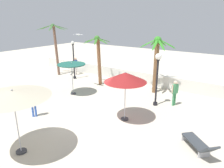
# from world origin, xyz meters

# --- Properties ---
(ground_plane) EXTENTS (56.00, 56.00, 0.00)m
(ground_plane) POSITION_xyz_m (0.00, 0.00, 0.00)
(ground_plane) COLOR beige
(boundary_wall) EXTENTS (25.20, 0.30, 1.03)m
(boundary_wall) POSITION_xyz_m (0.00, 8.00, 0.52)
(boundary_wall) COLOR silver
(boundary_wall) RESTS_ON ground_plane
(patio_umbrella_0) EXTENTS (2.02, 2.02, 2.48)m
(patio_umbrella_0) POSITION_xyz_m (-3.47, 2.63, 2.18)
(patio_umbrella_0) COLOR #333338
(patio_umbrella_0) RESTS_ON ground_plane
(patio_umbrella_1) EXTENTS (2.99, 2.99, 2.89)m
(patio_umbrella_1) POSITION_xyz_m (-0.23, -3.76, 2.68)
(patio_umbrella_1) COLOR #333338
(patio_umbrella_1) RESTS_ON ground_plane
(patio_umbrella_3) EXTENTS (2.32, 2.32, 2.82)m
(patio_umbrella_3) POSITION_xyz_m (1.88, 1.34, 2.51)
(patio_umbrella_3) COLOR #333338
(patio_umbrella_3) RESTS_ON ground_plane
(palm_tree_0) EXTENTS (2.44, 2.32, 4.15)m
(palm_tree_0) POSITION_xyz_m (-3.41, 5.73, 2.65)
(palm_tree_0) COLOR brown
(palm_tree_0) RESTS_ON ground_plane
(palm_tree_1) EXTENTS (2.66, 2.66, 4.27)m
(palm_tree_1) POSITION_xyz_m (1.43, 6.54, 2.74)
(palm_tree_1) COLOR brown
(palm_tree_1) RESTS_ON ground_plane
(palm_tree_2) EXTENTS (3.13, 2.87, 5.01)m
(palm_tree_2) POSITION_xyz_m (-8.87, 5.85, 3.26)
(palm_tree_2) COLOR brown
(palm_tree_2) RESTS_ON ground_plane
(lamp_post_0) EXTENTS (0.40, 0.40, 3.45)m
(lamp_post_0) POSITION_xyz_m (2.49, 4.25, 2.26)
(lamp_post_0) COLOR black
(lamp_post_0) RESTS_ON ground_plane
(lamp_post_1) EXTENTS (0.30, 0.30, 3.53)m
(lamp_post_1) POSITION_xyz_m (-6.38, 5.76, 1.94)
(lamp_post_1) COLOR black
(lamp_post_1) RESTS_ON ground_plane
(lounge_chair_0) EXTENTS (1.74, 1.71, 0.84)m
(lounge_chair_0) POSITION_xyz_m (6.04, 0.63, 0.38)
(lounge_chair_0) COLOR #B7B7BC
(lounge_chair_0) RESTS_ON ground_plane
(guest_1) EXTENTS (0.36, 0.52, 1.70)m
(guest_1) POSITION_xyz_m (3.51, 4.91, 1.03)
(guest_1) COLOR #3F8C59
(guest_1) RESTS_ON ground_plane
(guest_2) EXTENTS (0.30, 0.55, 1.74)m
(guest_2) POSITION_xyz_m (-7.27, 6.87, 1.06)
(guest_2) COLOR silver
(guest_2) RESTS_ON ground_plane
(guest_3) EXTENTS (0.42, 0.44, 1.73)m
(guest_3) POSITION_xyz_m (-2.67, -1.33, 1.05)
(guest_3) COLOR #3359B2
(guest_3) RESTS_ON ground_plane
(seagull_0) EXTENTS (1.13, 0.39, 0.14)m
(seagull_0) POSITION_xyz_m (-3.83, 3.87, 4.33)
(seagull_0) COLOR white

